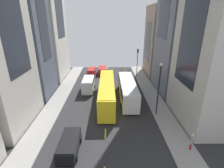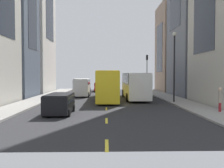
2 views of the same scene
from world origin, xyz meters
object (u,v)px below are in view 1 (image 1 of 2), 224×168
at_px(car_black_1, 69,144).
at_px(pedestrian_walking_far, 192,141).
at_px(pedestrian_crossing_mid, 122,71).
at_px(traffic_light_near_corner, 137,58).
at_px(delivery_van_white, 88,84).
at_px(pedestrian_waiting_curb, 130,73).
at_px(city_bus_white, 127,89).
at_px(car_red_2, 91,71).
at_px(streetcar_yellow, 107,90).
at_px(car_red_0, 102,70).

height_order(car_black_1, pedestrian_walking_far, pedestrian_walking_far).
bearing_deg(pedestrian_crossing_mid, traffic_light_near_corner, -132.48).
bearing_deg(traffic_light_near_corner, pedestrian_crossing_mid, -20.35).
xyz_separation_m(delivery_van_white, pedestrian_waiting_curb, (-9.08, -8.11, -0.41)).
xyz_separation_m(city_bus_white, car_black_1, (7.49, 12.56, -1.05)).
xyz_separation_m(car_red_2, pedestrian_crossing_mid, (-7.69, 0.48, 0.21)).
bearing_deg(delivery_van_white, city_bus_white, 152.50).
height_order(city_bus_white, delivery_van_white, city_bus_white).
height_order(pedestrian_waiting_curb, pedestrian_walking_far, pedestrian_walking_far).
bearing_deg(pedestrian_waiting_curb, pedestrian_walking_far, 7.54).
relative_size(city_bus_white, delivery_van_white, 2.27).
bearing_deg(pedestrian_walking_far, pedestrian_crossing_mid, -90.76).
bearing_deg(streetcar_yellow, pedestrian_walking_far, 127.24).
xyz_separation_m(car_black_1, pedestrian_waiting_curb, (-9.31, -24.45, 0.15)).
height_order(streetcar_yellow, car_black_1, streetcar_yellow).
height_order(streetcar_yellow, car_red_0, streetcar_yellow).
relative_size(delivery_van_white, traffic_light_near_corner, 0.77).
relative_size(streetcar_yellow, traffic_light_near_corner, 2.16).
xyz_separation_m(delivery_van_white, traffic_light_near_corner, (-10.92, -8.85, 3.16)).
bearing_deg(pedestrian_waiting_curb, traffic_light_near_corner, 110.93).
xyz_separation_m(city_bus_white, car_red_0, (4.95, -14.97, -1.01)).
relative_size(city_bus_white, pedestrian_waiting_curb, 5.53).
xyz_separation_m(streetcar_yellow, delivery_van_white, (3.66, -4.57, -0.61)).
bearing_deg(streetcar_yellow, car_red_2, -75.04).
relative_size(car_red_0, pedestrian_walking_far, 2.15).
bearing_deg(car_red_2, streetcar_yellow, 104.96).
bearing_deg(city_bus_white, car_black_1, 59.20).
distance_m(city_bus_white, pedestrian_walking_far, 13.87).
relative_size(streetcar_yellow, pedestrian_waiting_curb, 6.81).
bearing_deg(car_red_2, pedestrian_crossing_mid, 176.41).
bearing_deg(car_red_0, streetcar_yellow, 94.89).
bearing_deg(traffic_light_near_corner, car_red_2, -9.20).
height_order(car_red_0, pedestrian_crossing_mid, pedestrian_crossing_mid).
distance_m(car_red_0, pedestrian_crossing_mid, 5.06).
xyz_separation_m(streetcar_yellow, car_red_2, (4.08, -15.25, -1.24)).
distance_m(pedestrian_waiting_curb, pedestrian_crossing_mid, 2.76).
xyz_separation_m(car_black_1, car_red_2, (0.19, -27.03, -0.06)).
distance_m(streetcar_yellow, pedestrian_walking_far, 15.01).
xyz_separation_m(car_red_2, traffic_light_near_corner, (-11.34, 1.84, 3.78)).
bearing_deg(city_bus_white, pedestrian_waiting_curb, -98.69).
bearing_deg(car_red_2, delivery_van_white, 92.23).
xyz_separation_m(streetcar_yellow, car_red_0, (1.35, -15.76, -1.13)).
height_order(car_red_0, pedestrian_walking_far, pedestrian_walking_far).
distance_m(car_red_0, pedestrian_waiting_curb, 7.43).
relative_size(car_red_2, pedestrian_walking_far, 2.04).
distance_m(car_red_0, traffic_light_near_corner, 9.65).
distance_m(city_bus_white, traffic_light_near_corner, 13.41).
xyz_separation_m(car_red_2, pedestrian_walking_far, (-13.15, 27.18, 0.34)).
height_order(car_black_1, traffic_light_near_corner, traffic_light_near_corner).
relative_size(city_bus_white, car_red_0, 2.71).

